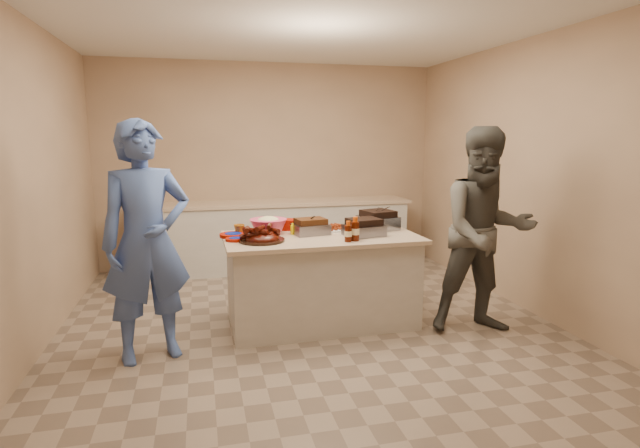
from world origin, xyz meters
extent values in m
cube|color=#47230F|center=(0.05, 0.23, 0.84)|extent=(0.35, 0.29, 0.10)
cube|color=black|center=(0.51, 0.05, 0.84)|extent=(0.38, 0.34, 0.10)
cube|color=gray|center=(0.75, 0.32, 0.84)|extent=(0.39, 0.39, 0.13)
cylinder|color=silver|center=(0.29, 0.37, 0.84)|extent=(0.36, 0.36, 0.05)
cube|color=gold|center=(0.82, 0.52, 0.84)|extent=(0.34, 0.27, 0.08)
cylinder|color=#3A0E03|center=(0.29, -0.18, 0.84)|extent=(0.06, 0.06, 0.18)
cylinder|color=#3A0E03|center=(0.37, -0.15, 0.84)|extent=(0.07, 0.07, 0.21)
cylinder|color=#DCC500|center=(-0.11, 0.26, 0.84)|extent=(0.04, 0.04, 0.11)
imported|color=silver|center=(0.15, 0.29, 0.84)|extent=(0.14, 0.05, 0.14)
cylinder|color=#870D00|center=(-0.66, 0.27, 0.84)|extent=(0.25, 0.25, 0.03)
cylinder|color=#870D00|center=(-0.66, 0.09, 0.84)|extent=(0.17, 0.17, 0.02)
imported|color=#A15D11|center=(-0.60, 0.37, 0.84)|extent=(0.10, 0.09, 0.10)
cube|color=#870D00|center=(-0.14, 0.50, 0.84)|extent=(0.24, 0.20, 0.10)
imported|color=#4460AA|center=(-1.36, -0.27, 0.00)|extent=(1.23, 2.00, 0.45)
imported|color=#52504A|center=(1.50, -0.39, 0.00)|extent=(1.17, 1.95, 0.69)
camera|label=1|loc=(-0.94, -4.25, 1.75)|focal=28.00mm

